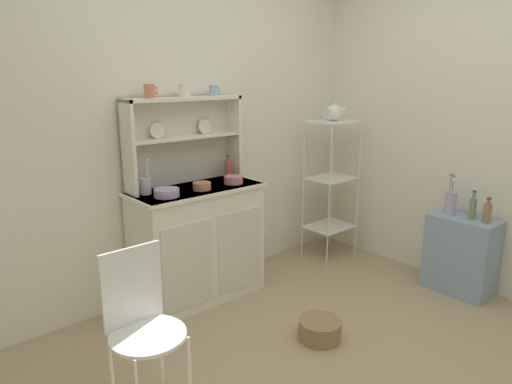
% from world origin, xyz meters
% --- Properties ---
extents(ground_plane, '(3.84, 3.84, 0.00)m').
position_xyz_m(ground_plane, '(0.00, 0.00, 0.00)').
color(ground_plane, tan).
rests_on(ground_plane, ground).
extents(wall_back, '(3.84, 0.05, 2.50)m').
position_xyz_m(wall_back, '(0.00, 1.62, 1.25)').
color(wall_back, silver).
rests_on(wall_back, ground).
extents(wall_right, '(0.05, 3.84, 2.50)m').
position_xyz_m(wall_right, '(1.62, 0.00, 1.25)').
color(wall_right, silver).
rests_on(wall_right, ground).
extents(hutch_cabinet, '(0.97, 0.45, 0.85)m').
position_xyz_m(hutch_cabinet, '(-0.13, 1.37, 0.44)').
color(hutch_cabinet, silver).
rests_on(hutch_cabinet, ground).
extents(hutch_shelf_unit, '(0.90, 0.18, 0.63)m').
position_xyz_m(hutch_shelf_unit, '(-0.13, 1.53, 1.22)').
color(hutch_shelf_unit, silver).
rests_on(hutch_shelf_unit, hutch_cabinet).
extents(bakers_rack, '(0.42, 0.32, 1.24)m').
position_xyz_m(bakers_rack, '(1.23, 1.26, 0.76)').
color(bakers_rack, silver).
rests_on(bakers_rack, ground).
extents(side_shelf_blue, '(0.28, 0.48, 0.60)m').
position_xyz_m(side_shelf_blue, '(1.44, 0.14, 0.30)').
color(side_shelf_blue, '#849EBC').
rests_on(side_shelf_blue, ground).
extents(wire_chair, '(0.36, 0.36, 0.85)m').
position_xyz_m(wire_chair, '(-1.01, 0.53, 0.52)').
color(wire_chair, white).
rests_on(wire_chair, ground).
extents(floor_basket, '(0.27, 0.27, 0.13)m').
position_xyz_m(floor_basket, '(0.13, 0.39, 0.06)').
color(floor_basket, '#93754C').
rests_on(floor_basket, ground).
extents(cup_terracotta_0, '(0.09, 0.07, 0.09)m').
position_xyz_m(cup_terracotta_0, '(-0.39, 1.49, 1.53)').
color(cup_terracotta_0, '#C67556').
rests_on(cup_terracotta_0, hutch_shelf_unit).
extents(cup_cream_1, '(0.09, 0.08, 0.09)m').
position_xyz_m(cup_cream_1, '(-0.12, 1.49, 1.53)').
color(cup_cream_1, silver).
rests_on(cup_cream_1, hutch_shelf_unit).
extents(cup_sky_2, '(0.08, 0.07, 0.08)m').
position_xyz_m(cup_sky_2, '(0.14, 1.49, 1.52)').
color(cup_sky_2, '#8EB2D1').
rests_on(cup_sky_2, hutch_shelf_unit).
extents(bowl_mixing_large, '(0.17, 0.17, 0.05)m').
position_xyz_m(bowl_mixing_large, '(-0.41, 1.29, 0.88)').
color(bowl_mixing_large, '#B79ECC').
rests_on(bowl_mixing_large, hutch_cabinet).
extents(bowl_floral_medium, '(0.13, 0.13, 0.05)m').
position_xyz_m(bowl_floral_medium, '(-0.13, 1.29, 0.88)').
color(bowl_floral_medium, '#C67556').
rests_on(bowl_floral_medium, hutch_cabinet).
extents(bowl_cream_small, '(0.14, 0.14, 0.06)m').
position_xyz_m(bowl_cream_small, '(0.16, 1.29, 0.88)').
color(bowl_cream_small, '#D17A84').
rests_on(bowl_cream_small, hutch_cabinet).
extents(jam_bottle, '(0.05, 0.05, 0.18)m').
position_xyz_m(jam_bottle, '(0.23, 1.45, 0.93)').
color(jam_bottle, '#B74C47').
rests_on(jam_bottle, hutch_cabinet).
extents(utensil_jar, '(0.08, 0.08, 0.24)m').
position_xyz_m(utensil_jar, '(-0.48, 1.45, 0.91)').
color(utensil_jar, '#B2B7C6').
rests_on(utensil_jar, hutch_cabinet).
extents(porcelain_teapot, '(0.23, 0.14, 0.16)m').
position_xyz_m(porcelain_teapot, '(1.23, 1.26, 1.31)').
color(porcelain_teapot, white).
rests_on(porcelain_teapot, bakers_rack).
extents(flower_vase, '(0.08, 0.08, 0.32)m').
position_xyz_m(flower_vase, '(1.44, 0.26, 0.70)').
color(flower_vase, '#B79ECC').
rests_on(flower_vase, side_shelf_blue).
extents(oil_bottle, '(0.05, 0.05, 0.22)m').
position_xyz_m(oil_bottle, '(1.44, 0.09, 0.68)').
color(oil_bottle, '#6B8C60').
rests_on(oil_bottle, side_shelf_blue).
extents(vinegar_bottle, '(0.06, 0.06, 0.18)m').
position_xyz_m(vinegar_bottle, '(1.44, -0.02, 0.67)').
color(vinegar_bottle, '#99704C').
rests_on(vinegar_bottle, side_shelf_blue).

